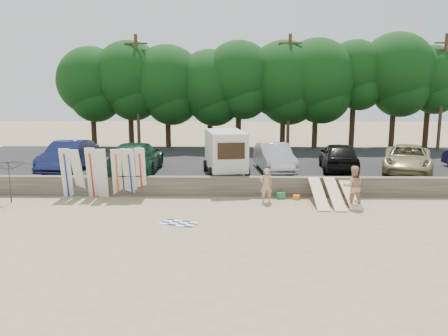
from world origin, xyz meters
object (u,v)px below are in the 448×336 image
(car_0, at_px, (69,156))
(beachgoer_a, at_px, (266,185))
(car_4, at_px, (408,158))
(beachgoer_b, at_px, (353,187))
(cooler, at_px, (281,196))
(car_1, at_px, (136,158))
(box_trailer, at_px, (226,150))
(car_3, at_px, (339,157))
(car_2, at_px, (274,158))
(beach_umbrella, at_px, (11,181))

(car_0, bearing_deg, beachgoer_a, -19.84)
(car_4, bearing_deg, beachgoer_b, -108.60)
(car_0, distance_m, cooler, 12.80)
(car_1, bearing_deg, box_trailer, 176.12)
(beachgoer_a, bearing_deg, car_3, -144.60)
(box_trailer, bearing_deg, car_4, -4.42)
(car_2, xyz_separation_m, cooler, (-0.01, -3.85, -1.35))
(car_4, bearing_deg, car_0, -158.44)
(box_trailer, relative_size, car_3, 0.83)
(cooler, distance_m, beach_umbrella, 13.21)
(car_2, height_order, car_4, car_2)
(car_4, bearing_deg, beach_umbrella, -145.34)
(car_2, relative_size, car_4, 0.88)
(car_3, bearing_deg, car_1, 11.42)
(box_trailer, bearing_deg, car_2, 8.99)
(beachgoer_b, distance_m, beach_umbrella, 16.31)
(car_0, bearing_deg, car_4, 2.25)
(car_1, relative_size, beachgoer_a, 3.64)
(car_4, xyz_separation_m, beachgoer_b, (-4.60, -5.43, -0.50))
(car_1, bearing_deg, beachgoer_a, 150.65)
(beachgoer_a, xyz_separation_m, beachgoer_b, (3.95, -0.86, 0.14))
(car_3, relative_size, car_4, 0.89)
(car_0, relative_size, car_1, 0.87)
(car_4, bearing_deg, box_trailer, -153.09)
(car_2, xyz_separation_m, beachgoer_b, (3.15, -5.42, -0.53))
(beachgoer_b, relative_size, cooler, 5.14)
(car_2, relative_size, beachgoer_a, 2.93)
(car_0, height_order, beach_umbrella, car_0)
(beachgoer_a, bearing_deg, beachgoer_b, 157.04)
(beach_umbrella, bearing_deg, car_3, 16.56)
(car_3, bearing_deg, car_0, 7.56)
(car_0, height_order, car_4, car_0)
(box_trailer, height_order, beach_umbrella, box_trailer)
(cooler, bearing_deg, car_2, 73.58)
(car_2, bearing_deg, beachgoer_b, -66.31)
(car_4, relative_size, cooler, 14.69)
(box_trailer, height_order, cooler, box_trailer)
(box_trailer, xyz_separation_m, cooler, (2.82, -2.90, -1.91))
(beachgoer_a, bearing_deg, cooler, -149.05)
(car_3, xyz_separation_m, beachgoer_a, (-4.62, -4.80, -0.70))
(car_1, height_order, car_3, car_1)
(box_trailer, relative_size, beachgoer_b, 2.09)
(beachgoer_b, bearing_deg, car_2, -57.98)
(box_trailer, xyz_separation_m, beachgoer_b, (5.97, -4.46, -1.09))
(car_3, distance_m, beachgoer_b, 5.72)
(beachgoer_a, bearing_deg, beach_umbrella, -9.56)
(car_3, distance_m, car_4, 3.94)
(car_0, relative_size, car_4, 0.95)
(car_0, xyz_separation_m, car_4, (19.86, -0.04, -0.10))
(box_trailer, xyz_separation_m, car_1, (-5.13, 0.26, -0.48))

